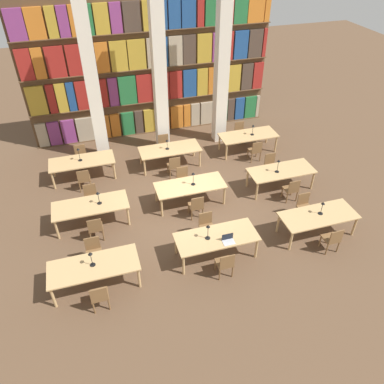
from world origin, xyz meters
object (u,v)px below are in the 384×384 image
desk_lamp_6 (79,152)px  chair_14 (174,166)px  chair_8 (196,206)px  chair_9 (183,179)px  desk_lamp_2 (322,206)px  reading_table_7 (170,150)px  chair_0 (99,296)px  desk_lamp_4 (193,176)px  reading_table_3 (90,207)px  chair_11 (271,165)px  chair_4 (332,239)px  desk_lamp_1 (208,229)px  chair_5 (304,206)px  chair_17 (240,132)px  desk_lamp_5 (278,164)px  chair_6 (95,228)px  desk_lamp_3 (98,196)px  pillar_center (159,75)px  desk_lamp_0 (91,257)px  pillar_right (222,68)px  chair_10 (291,189)px  chair_13 (81,156)px  desk_lamp_7 (167,143)px  chair_16 (255,150)px  chair_7 (91,197)px  reading_table_5 (281,172)px  chair_3 (207,226)px  chair_12 (84,179)px  reading_table_8 (248,136)px  chair_15 (164,145)px  chair_2 (225,263)px  chair_1 (94,251)px  pillar_left (92,82)px  reading_table_6 (82,162)px  reading_table_0 (94,267)px  reading_table_1 (216,238)px  reading_table_4 (190,187)px  desk_lamp_8 (253,128)px  reading_table_2 (318,217)px

desk_lamp_6 → chair_14: (3.16, -0.89, -0.60)m
chair_8 → chair_9: size_ratio=1.00×
desk_lamp_2 → reading_table_7: bearing=124.3°
chair_0 → desk_lamp_4: size_ratio=1.84×
reading_table_3 → chair_11: 6.41m
chair_4 → desk_lamp_1: bearing=167.1°
chair_5 → chair_17: same height
desk_lamp_5 → chair_6: bearing=-173.4°
chair_0 → desk_lamp_3: 3.25m
pillar_center → desk_lamp_0: bearing=-117.5°
pillar_right → chair_9: bearing=-128.6°
pillar_right → chair_10: pillar_right is taller
pillar_center → chair_13: size_ratio=6.97×
desk_lamp_7 → chair_16: 3.37m
chair_7 → reading_table_5: bearing=173.2°
chair_3 → desk_lamp_4: (0.11, 1.70, 0.58)m
chair_12 → reading_table_8: bearing=6.9°
chair_11 → chair_15: same height
desk_lamp_5 → chair_13: size_ratio=0.56×
chair_2 → chair_7: bearing=128.7°
desk_lamp_0 → chair_13: (0.03, 5.75, -0.57)m
chair_0 → reading_table_8: bearing=42.3°
desk_lamp_2 → desk_lamp_6: size_ratio=0.86×
chair_13 → desk_lamp_4: bearing=136.0°
chair_1 → chair_13: (-0.02, 5.02, 0.00)m
desk_lamp_5 → desk_lamp_6: size_ratio=0.96×
pillar_left → desk_lamp_5: 6.95m
chair_8 → chair_17: 5.09m
reading_table_6 → desk_lamp_4: bearing=-36.7°
desk_lamp_6 → desk_lamp_7: desk_lamp_6 is taller
pillar_left → desk_lamp_3: pillar_left is taller
chair_5 → reading_table_7: size_ratio=0.38×
desk_lamp_6 → chair_9: bearing=-28.3°
desk_lamp_7 → chair_15: bearing=86.4°
pillar_right → desk_lamp_1: (-2.60, -6.21, -1.95)m
reading_table_0 → chair_15: bearing=60.9°
pillar_center → chair_11: 5.14m
pillar_left → reading_table_1: bearing=-68.7°
desk_lamp_1 → chair_5: size_ratio=0.56×
chair_1 → reading_table_4: chair_1 is taller
desk_lamp_2 → chair_15: 6.52m
reading_table_4 → chair_17: bearing=46.3°
reading_table_3 → pillar_center: bearing=50.9°
chair_6 → desk_lamp_6: desk_lamp_6 is taller
reading_table_5 → desk_lamp_8: 2.58m
reading_table_7 → chair_2: bearing=-89.4°
desk_lamp_2 → reading_table_3: 6.80m
reading_table_2 → chair_17: chair_17 is taller
pillar_center → chair_16: bearing=-32.6°
chair_4 → chair_12: size_ratio=1.00×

